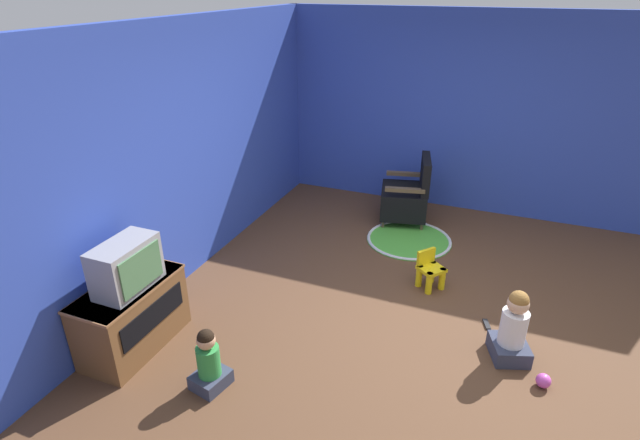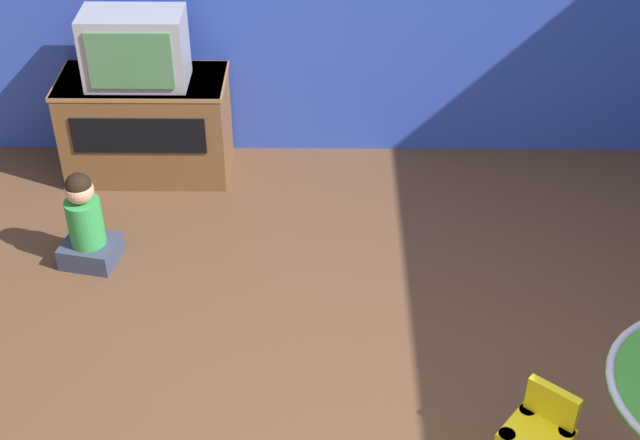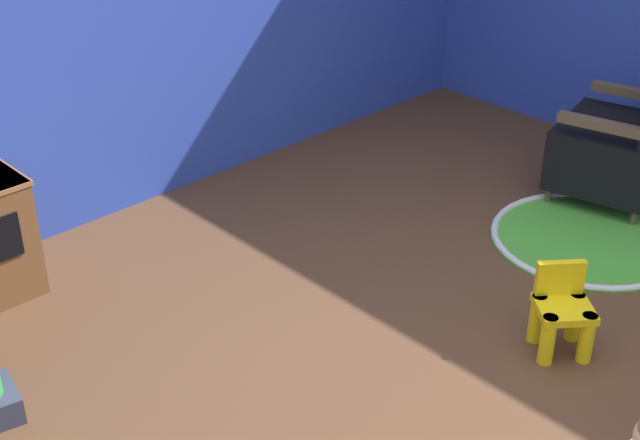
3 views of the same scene
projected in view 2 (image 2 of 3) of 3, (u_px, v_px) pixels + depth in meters
name	position (u px, v px, depth m)	size (l,w,h in m)	color
tv_cabinet	(147.00, 124.00, 5.25)	(0.97, 0.49, 0.62)	brown
television	(135.00, 49.00, 4.92)	(0.56, 0.32, 0.42)	#939399
yellow_kid_chair	(537.00, 440.00, 3.53)	(0.33, 0.33, 0.40)	yellow
child_watching_center	(86.00, 225.00, 4.59)	(0.32, 0.29, 0.55)	#33384C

